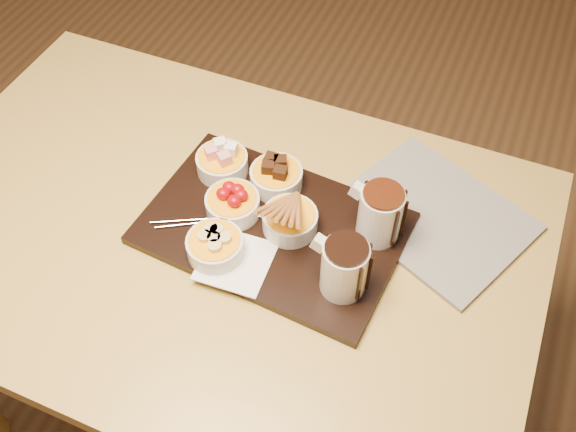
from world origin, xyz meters
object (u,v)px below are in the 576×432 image
at_px(bowl_strawberries, 233,205).
at_px(serving_board, 273,228).
at_px(dining_table, 216,259).
at_px(newspaper, 434,216).
at_px(pitcher_dark_chocolate, 344,268).
at_px(pitcher_milk_chocolate, 380,215).

bearing_deg(bowl_strawberries, serving_board, -0.81).
relative_size(dining_table, bowl_strawberries, 12.00).
bearing_deg(newspaper, pitcher_dark_chocolate, -91.58).
height_order(dining_table, pitcher_dark_chocolate, pitcher_dark_chocolate).
height_order(pitcher_dark_chocolate, newspaper, pitcher_dark_chocolate).
bearing_deg(pitcher_milk_chocolate, newspaper, 51.08).
height_order(dining_table, serving_board, serving_board).
bearing_deg(newspaper, pitcher_milk_chocolate, -109.32).
bearing_deg(bowl_strawberries, pitcher_milk_chocolate, 12.01).
xyz_separation_m(dining_table, serving_board, (0.11, 0.04, 0.11)).
distance_m(serving_board, pitcher_dark_chocolate, 0.19).
bearing_deg(serving_board, dining_table, -155.65).
relative_size(serving_board, pitcher_dark_chocolate, 4.35).
distance_m(dining_table, bowl_strawberries, 0.14).
bearing_deg(pitcher_dark_chocolate, newspaper, 68.82).
relative_size(dining_table, pitcher_milk_chocolate, 11.35).
xyz_separation_m(dining_table, pitcher_dark_chocolate, (0.27, -0.03, 0.17)).
bearing_deg(newspaper, dining_table, -129.53).
bearing_deg(bowl_strawberries, dining_table, -124.32).
xyz_separation_m(dining_table, bowl_strawberries, (0.03, 0.04, 0.14)).
height_order(serving_board, pitcher_milk_chocolate, pitcher_milk_chocolate).
distance_m(bowl_strawberries, pitcher_milk_chocolate, 0.27).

